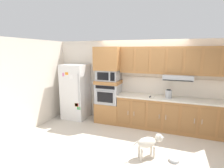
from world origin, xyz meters
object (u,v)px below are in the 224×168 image
Objects in this scene: refrigerator at (76,91)px; built_in_oven at (108,93)px; microwave at (108,75)px; electric_kettle at (168,94)px; dog at (149,142)px; screwdriver at (150,97)px; dog_food_bowl at (174,160)px.

refrigerator is 1.13m from built_in_oven.
refrigerator reaches higher than built_in_oven.
microwave is (1.12, 0.07, 0.58)m from refrigerator.
dog is at bearing -100.54° from electric_kettle.
refrigerator reaches higher than screwdriver.
screwdriver is 1.54m from dog.
microwave is 2.87m from dog_food_bowl.
dog_food_bowl is at bearing -36.97° from built_in_oven.
electric_kettle is at bearing 98.89° from dog_food_bowl.
electric_kettle is (2.88, 0.02, 0.15)m from refrigerator.
dog_food_bowl is at bearing -24.66° from refrigerator.
microwave is at bearing 178.46° from electric_kettle.
dog is (1.48, -1.53, -1.12)m from microwave.
refrigerator reaches higher than microwave.
screwdriver is at bearing 116.87° from dog_food_bowl.
refrigerator is 2.89m from electric_kettle.
refrigerator is at bearing 178.70° from screwdriver.
dog is 0.59m from dog_food_bowl.
microwave reaches higher than built_in_oven.
refrigerator is 11.87× the size of screwdriver.
dog is at bearing -45.96° from microwave.
microwave is 2.68× the size of electric_kettle.
refrigerator is 8.80× the size of dog_food_bowl.
built_in_oven is 1.16× the size of dog.
built_in_oven is at bearing 178.46° from electric_kettle.
microwave is (0.00, -0.00, 0.56)m from built_in_oven.
dog reaches higher than dog_food_bowl.
refrigerator reaches higher than electric_kettle.
refrigerator reaches higher than dog_food_bowl.
microwave is at bearing 174.58° from screwdriver.
electric_kettle is at bearing 42.48° from dog.
dog is 3.03× the size of dog_food_bowl.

